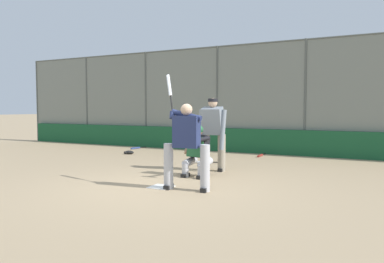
{
  "coord_description": "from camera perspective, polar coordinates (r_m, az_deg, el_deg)",
  "views": [
    {
      "loc": [
        -3.88,
        6.2,
        1.55
      ],
      "look_at": [
        -0.17,
        -1.0,
        1.05
      ],
      "focal_mm": 35.0,
      "sensor_mm": 36.0,
      "label": 1
    }
  ],
  "objects": [
    {
      "name": "padding_wall",
      "position": [
        13.09,
        9.93,
        -1.46
      ],
      "size": [
        21.42,
        0.18,
        0.84
      ],
      "primitive_type": "cube",
      "color": "#19512D",
      "rests_on": "ground_plane"
    },
    {
      "name": "catcher_behind_plate",
      "position": [
        8.48,
        0.73,
        -2.82
      ],
      "size": [
        0.63,
        0.74,
        1.18
      ],
      "rotation": [
        0.0,
        0.0,
        -0.05
      ],
      "color": "#B7B7BC",
      "rests_on": "ground_plane"
    },
    {
      "name": "umpire_home",
      "position": [
        9.24,
        3.21,
        -0.05
      ],
      "size": [
        0.73,
        0.47,
        1.8
      ],
      "rotation": [
        0.0,
        0.0,
        0.06
      ],
      "color": "gray",
      "rests_on": "ground_plane"
    },
    {
      "name": "bleachers_beyond",
      "position": [
        15.29,
        17.88,
        -0.62
      ],
      "size": [
        15.3,
        2.5,
        1.48
      ],
      "color": "slate",
      "rests_on": "ground_plane"
    },
    {
      "name": "spare_bat_by_padding",
      "position": [
        12.33,
        10.42,
        -3.58
      ],
      "size": [
        0.08,
        0.88,
        0.07
      ],
      "rotation": [
        0.0,
        0.0,
        1.59
      ],
      "color": "black",
      "rests_on": "ground_plane"
    },
    {
      "name": "ground_plane",
      "position": [
        7.48,
        -4.74,
        -8.45
      ],
      "size": [
        160.0,
        160.0,
        0.0
      ],
      "primitive_type": "plane",
      "color": "tan"
    },
    {
      "name": "home_plate_marker",
      "position": [
        7.47,
        -4.74,
        -8.4
      ],
      "size": [
        0.43,
        0.43,
        0.01
      ],
      "primitive_type": "cube",
      "color": "white",
      "rests_on": "ground_plane"
    },
    {
      "name": "spare_bat_first_base_side",
      "position": [
        10.59,
        1.29,
        -4.7
      ],
      "size": [
        0.79,
        0.43,
        0.07
      ],
      "rotation": [
        0.0,
        0.0,
        0.46
      ],
      "color": "black",
      "rests_on": "ground_plane"
    },
    {
      "name": "fielding_glove_on_dirt",
      "position": [
        12.88,
        -9.58,
        -3.15
      ],
      "size": [
        0.33,
        0.25,
        0.12
      ],
      "color": "black",
      "rests_on": "ground_plane"
    },
    {
      "name": "spare_bat_third_base_side",
      "position": [
        14.53,
        -8.44,
        -2.49
      ],
      "size": [
        0.14,
        0.83,
        0.07
      ],
      "rotation": [
        0.0,
        0.0,
        1.46
      ],
      "color": "black",
      "rests_on": "ground_plane"
    },
    {
      "name": "batter_at_plate",
      "position": [
        7.06,
        -0.92,
        -1.79
      ],
      "size": [
        1.11,
        0.59,
        2.24
      ],
      "rotation": [
        0.0,
        0.0,
        0.14
      ],
      "color": "#B7B7BC",
      "rests_on": "ground_plane"
    },
    {
      "name": "backstop_fence",
      "position": [
        13.14,
        10.14,
        5.42
      ],
      "size": [
        21.94,
        0.08,
        3.81
      ],
      "color": "#515651",
      "rests_on": "ground_plane"
    }
  ]
}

